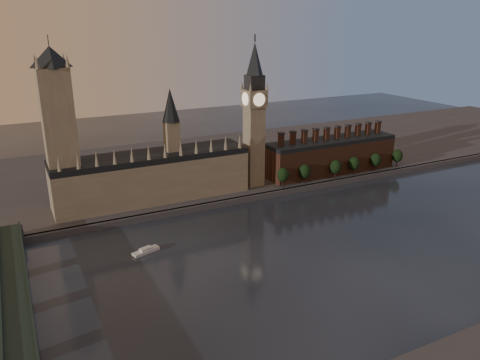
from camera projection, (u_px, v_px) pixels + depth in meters
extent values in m
plane|color=black|center=(334.00, 254.00, 252.23)|extent=(900.00, 900.00, 0.00)
cube|color=#414045|center=(254.00, 197.00, 327.64)|extent=(900.00, 4.00, 4.00)
cube|color=#414045|center=(205.00, 164.00, 403.70)|extent=(900.00, 180.00, 4.00)
cube|color=gray|center=(153.00, 179.00, 315.86)|extent=(130.00, 30.00, 28.00)
cube|color=black|center=(151.00, 156.00, 310.72)|extent=(130.00, 30.00, 4.00)
cube|color=gray|center=(172.00, 139.00, 313.91)|extent=(9.00, 9.00, 24.00)
cone|color=black|center=(170.00, 105.00, 306.51)|extent=(12.00, 12.00, 22.00)
cone|color=gray|center=(59.00, 163.00, 271.44)|extent=(2.60, 2.60, 10.00)
cone|color=gray|center=(78.00, 161.00, 276.02)|extent=(2.60, 2.60, 10.00)
cone|color=gray|center=(96.00, 158.00, 280.60)|extent=(2.60, 2.60, 10.00)
cone|color=gray|center=(114.00, 156.00, 285.18)|extent=(2.60, 2.60, 10.00)
cone|color=gray|center=(132.00, 154.00, 289.76)|extent=(2.60, 2.60, 10.00)
cone|color=gray|center=(149.00, 152.00, 294.34)|extent=(2.60, 2.60, 10.00)
cone|color=gray|center=(165.00, 150.00, 298.92)|extent=(2.60, 2.60, 10.00)
cone|color=gray|center=(181.00, 148.00, 303.51)|extent=(2.60, 2.60, 10.00)
cone|color=gray|center=(196.00, 146.00, 308.09)|extent=(2.60, 2.60, 10.00)
cone|color=gray|center=(211.00, 144.00, 312.67)|extent=(2.60, 2.60, 10.00)
cone|color=gray|center=(226.00, 143.00, 317.25)|extent=(2.60, 2.60, 10.00)
cone|color=gray|center=(240.00, 141.00, 321.83)|extent=(2.60, 2.60, 10.00)
cube|color=gray|center=(61.00, 144.00, 282.40)|extent=(18.00, 18.00, 90.00)
cone|color=black|center=(50.00, 57.00, 266.00)|extent=(24.00, 24.00, 12.00)
cylinder|color=#232326|center=(49.00, 46.00, 264.07)|extent=(0.50, 0.50, 12.00)
cone|color=gray|center=(37.00, 62.00, 256.46)|extent=(3.00, 3.00, 8.00)
cone|color=gray|center=(67.00, 61.00, 263.30)|extent=(3.00, 3.00, 8.00)
cone|color=gray|center=(34.00, 60.00, 269.99)|extent=(3.00, 3.00, 8.00)
cone|color=gray|center=(64.00, 59.00, 276.82)|extent=(3.00, 3.00, 8.00)
cube|color=gray|center=(254.00, 147.00, 338.84)|extent=(12.00, 12.00, 58.00)
cube|color=gray|center=(254.00, 98.00, 327.58)|extent=(14.00, 14.00, 12.00)
cube|color=#232326|center=(254.00, 82.00, 324.05)|extent=(11.00, 11.00, 10.00)
cone|color=black|center=(255.00, 59.00, 318.90)|extent=(13.00, 13.00, 22.00)
cylinder|color=#232326|center=(255.00, 38.00, 314.56)|extent=(1.00, 1.00, 5.00)
cylinder|color=beige|center=(259.00, 100.00, 321.50)|extent=(9.00, 0.50, 9.00)
cylinder|color=beige|center=(250.00, 97.00, 333.67)|extent=(9.00, 0.50, 9.00)
cylinder|color=beige|center=(245.00, 99.00, 324.51)|extent=(0.50, 9.00, 9.00)
cylinder|color=beige|center=(263.00, 98.00, 330.66)|extent=(0.50, 9.00, 9.00)
cone|color=gray|center=(251.00, 87.00, 316.42)|extent=(2.00, 2.00, 6.00)
cone|color=gray|center=(267.00, 86.00, 321.97)|extent=(2.00, 2.00, 6.00)
cone|color=gray|center=(242.00, 85.00, 327.41)|extent=(2.00, 2.00, 6.00)
cone|color=gray|center=(258.00, 84.00, 332.96)|extent=(2.00, 2.00, 6.00)
cube|color=#573121|center=(330.00, 157.00, 374.20)|extent=(110.00, 25.00, 24.00)
cube|color=black|center=(332.00, 141.00, 369.86)|extent=(110.00, 25.00, 3.00)
cube|color=#573121|center=(281.00, 140.00, 347.86)|extent=(3.50, 3.50, 9.00)
cube|color=#232326|center=(281.00, 133.00, 346.25)|extent=(4.20, 4.20, 1.00)
cube|color=#573121|center=(293.00, 138.00, 352.32)|extent=(3.50, 3.50, 9.00)
cube|color=#232326|center=(293.00, 132.00, 350.71)|extent=(4.20, 4.20, 1.00)
cube|color=#573121|center=(304.00, 137.00, 356.78)|extent=(3.50, 3.50, 9.00)
cube|color=#232326|center=(305.00, 130.00, 355.17)|extent=(4.20, 4.20, 1.00)
cube|color=#573121|center=(316.00, 135.00, 361.24)|extent=(3.50, 3.50, 9.00)
cube|color=#232326|center=(316.00, 129.00, 359.63)|extent=(4.20, 4.20, 1.00)
cube|color=#573121|center=(327.00, 134.00, 365.70)|extent=(3.50, 3.50, 9.00)
cube|color=#232326|center=(327.00, 128.00, 364.09)|extent=(4.20, 4.20, 1.00)
cube|color=#573121|center=(337.00, 133.00, 370.16)|extent=(3.50, 3.50, 9.00)
cube|color=#232326|center=(338.00, 126.00, 368.55)|extent=(4.20, 4.20, 1.00)
cube|color=#573121|center=(348.00, 131.00, 374.62)|extent=(3.50, 3.50, 9.00)
cube|color=#232326|center=(348.00, 125.00, 373.01)|extent=(4.20, 4.20, 1.00)
cube|color=#573121|center=(358.00, 130.00, 379.08)|extent=(3.50, 3.50, 9.00)
cube|color=#232326|center=(358.00, 124.00, 377.47)|extent=(4.20, 4.20, 1.00)
cube|color=#573121|center=(368.00, 129.00, 383.54)|extent=(3.50, 3.50, 9.00)
cube|color=#232326|center=(368.00, 123.00, 381.93)|extent=(4.20, 4.20, 1.00)
cube|color=#573121|center=(378.00, 128.00, 388.00)|extent=(3.50, 3.50, 9.00)
cube|color=#232326|center=(378.00, 122.00, 386.39)|extent=(4.20, 4.20, 1.00)
cylinder|color=black|center=(283.00, 183.00, 341.43)|extent=(0.80, 0.80, 6.00)
ellipsoid|color=black|center=(283.00, 175.00, 339.34)|extent=(8.60, 8.60, 10.75)
cylinder|color=black|center=(304.00, 179.00, 349.35)|extent=(0.80, 0.80, 6.00)
ellipsoid|color=black|center=(305.00, 171.00, 347.26)|extent=(8.60, 8.60, 10.75)
cylinder|color=black|center=(335.00, 175.00, 360.03)|extent=(0.80, 0.80, 6.00)
ellipsoid|color=black|center=(336.00, 167.00, 357.94)|extent=(8.60, 8.60, 10.75)
cylinder|color=black|center=(353.00, 171.00, 368.57)|extent=(0.80, 0.80, 6.00)
ellipsoid|color=black|center=(354.00, 163.00, 366.48)|extent=(8.60, 8.60, 10.75)
cylinder|color=black|center=(375.00, 167.00, 378.43)|extent=(0.80, 0.80, 6.00)
ellipsoid|color=black|center=(376.00, 160.00, 376.34)|extent=(8.60, 8.60, 10.75)
cylinder|color=black|center=(397.00, 163.00, 388.94)|extent=(0.80, 0.80, 6.00)
ellipsoid|color=black|center=(397.00, 156.00, 386.85)|extent=(8.60, 8.60, 10.75)
cube|color=#1B2A24|center=(17.00, 325.00, 178.91)|extent=(12.00, 200.00, 2.50)
cube|color=#1B2A24|center=(1.00, 324.00, 175.95)|extent=(1.00, 200.00, 1.30)
cube|color=#1B2A24|center=(32.00, 316.00, 180.65)|extent=(1.00, 200.00, 1.30)
cube|color=#414045|center=(10.00, 234.00, 259.84)|extent=(14.00, 8.00, 6.00)
cylinder|color=#232326|center=(21.00, 354.00, 170.42)|extent=(8.00, 8.00, 7.75)
cylinder|color=#232326|center=(17.00, 306.00, 199.15)|extent=(8.00, 8.00, 7.75)
cylinder|color=#232326|center=(14.00, 270.00, 227.89)|extent=(8.00, 8.00, 7.75)
cylinder|color=#232326|center=(11.00, 243.00, 256.62)|extent=(8.00, 8.00, 7.75)
cube|color=silver|center=(146.00, 251.00, 253.38)|extent=(15.91, 8.72, 1.75)
cube|color=silver|center=(146.00, 249.00, 252.88)|extent=(7.24, 5.08, 1.31)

